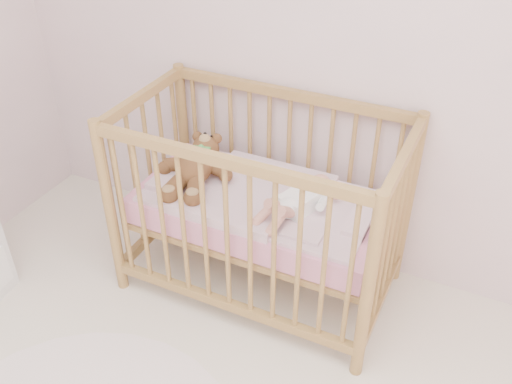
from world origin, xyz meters
The scene contains 6 objects.
wall_back centered at (0.00, 2.00, 1.35)m, with size 4.00×0.02×2.70m, color silver.
crib centered at (-0.36, 1.60, 0.50)m, with size 1.36×0.76×1.00m, color #A87F47, non-canonical shape.
mattress centered at (-0.36, 1.60, 0.49)m, with size 1.22×0.62×0.13m, color pink.
blanket centered at (-0.36, 1.60, 0.56)m, with size 1.10×0.58×0.06m, color #D08FA8, non-canonical shape.
baby centered at (-0.15, 1.58, 0.64)m, with size 0.25×0.51×0.12m, color white, non-canonical shape.
teddy_bear centered at (-0.71, 1.58, 0.65)m, with size 0.41×0.58×0.16m, color brown, non-canonical shape.
Camera 1 is at (0.60, -0.46, 2.17)m, focal length 40.00 mm.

